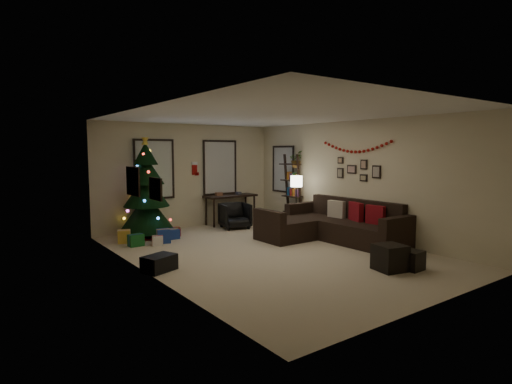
{
  "coord_description": "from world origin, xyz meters",
  "views": [
    {
      "loc": [
        -4.97,
        -6.36,
        2.0
      ],
      "look_at": [
        0.1,
        0.6,
        1.15
      ],
      "focal_mm": 29.13,
      "sensor_mm": 36.0,
      "label": 1
    }
  ],
  "objects_px": {
    "christmas_tree": "(146,194)",
    "bookshelf": "(293,191)",
    "sofa": "(331,227)",
    "desk": "(231,198)",
    "desk_chair": "(235,216)"
  },
  "relations": [
    {
      "from": "christmas_tree",
      "to": "bookshelf",
      "type": "relative_size",
      "value": 1.25
    },
    {
      "from": "sofa",
      "to": "desk",
      "type": "height_order",
      "value": "sofa"
    },
    {
      "from": "desk_chair",
      "to": "desk",
      "type": "bearing_deg",
      "value": 79.91
    },
    {
      "from": "desk",
      "to": "bookshelf",
      "type": "relative_size",
      "value": 0.77
    },
    {
      "from": "desk_chair",
      "to": "bookshelf",
      "type": "height_order",
      "value": "bookshelf"
    },
    {
      "from": "bookshelf",
      "to": "desk_chair",
      "type": "bearing_deg",
      "value": 157.14
    },
    {
      "from": "christmas_tree",
      "to": "sofa",
      "type": "relative_size",
      "value": 0.8
    },
    {
      "from": "desk",
      "to": "desk_chair",
      "type": "distance_m",
      "value": 0.8
    },
    {
      "from": "sofa",
      "to": "desk",
      "type": "relative_size",
      "value": 2.02
    },
    {
      "from": "christmas_tree",
      "to": "desk",
      "type": "xyz_separation_m",
      "value": [
        2.5,
        0.26,
        -0.29
      ]
    },
    {
      "from": "desk",
      "to": "bookshelf",
      "type": "xyz_separation_m",
      "value": [
        1.16,
        -1.26,
        0.23
      ]
    },
    {
      "from": "christmas_tree",
      "to": "desk",
      "type": "height_order",
      "value": "christmas_tree"
    },
    {
      "from": "desk",
      "to": "christmas_tree",
      "type": "bearing_deg",
      "value": -174.03
    },
    {
      "from": "desk_chair",
      "to": "bookshelf",
      "type": "distance_m",
      "value": 1.67
    },
    {
      "from": "desk_chair",
      "to": "christmas_tree",
      "type": "bearing_deg",
      "value": -176.8
    }
  ]
}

